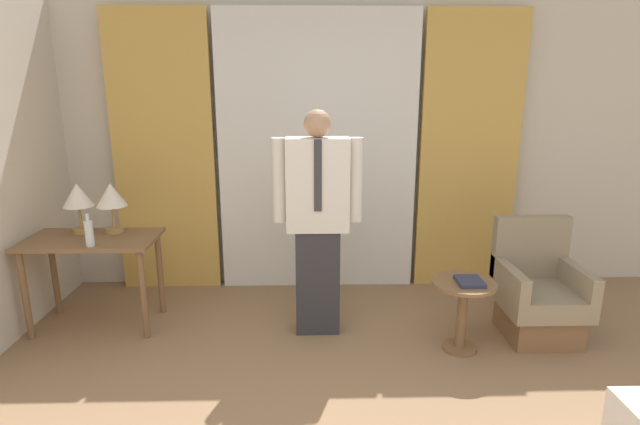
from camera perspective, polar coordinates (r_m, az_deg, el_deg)
wall_back at (r=4.78m, az=-0.31°, el=7.58°), size 10.00×0.06×2.70m
curtain_sheer_center at (r=4.66m, az=-0.27°, el=6.65°), size 1.83×0.06×2.58m
curtain_drape_left at (r=4.84m, az=-17.41°, el=6.29°), size 0.92×0.06×2.58m
curtain_drape_right at (r=4.90m, az=16.66°, el=6.43°), size 0.92×0.06×2.58m
desk at (r=4.37m, az=-24.53°, el=-4.21°), size 1.01×0.57×0.75m
table_lamp_left at (r=4.45m, az=-25.95°, el=1.53°), size 0.24×0.24×0.41m
table_lamp_right at (r=4.34m, az=-22.75°, el=1.59°), size 0.24×0.24×0.41m
bottle_near_edge at (r=4.08m, az=-24.88°, el=-2.13°), size 0.06×0.06×0.25m
person at (r=3.79m, az=-0.28°, el=-0.47°), size 0.68×0.22×1.75m
armchair at (r=4.29m, az=23.60°, el=-8.70°), size 0.59×0.61×0.91m
side_table at (r=3.85m, az=15.98°, el=-10.01°), size 0.46×0.46×0.54m
book at (r=3.76m, az=16.72°, el=-7.55°), size 0.18×0.21×0.03m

